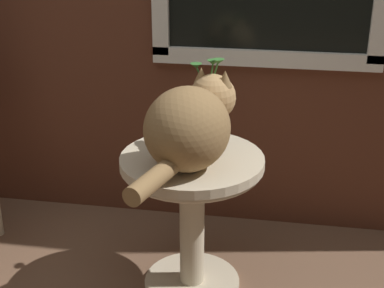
# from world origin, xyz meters

# --- Properties ---
(wicker_side_table) EXTENTS (0.53, 0.53, 0.57)m
(wicker_side_table) POSITION_xyz_m (0.26, 0.30, 0.40)
(wicker_side_table) COLOR beige
(wicker_side_table) RESTS_ON ground_plane
(cat) EXTENTS (0.37, 0.64, 0.30)m
(cat) POSITION_xyz_m (0.27, 0.23, 0.72)
(cat) COLOR olive
(cat) RESTS_ON wicker_side_table
(pewter_vase_with_ivy) EXTENTS (0.13, 0.12, 0.33)m
(pewter_vase_with_ivy) POSITION_xyz_m (0.29, 0.45, 0.67)
(pewter_vase_with_ivy) COLOR slate
(pewter_vase_with_ivy) RESTS_ON wicker_side_table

